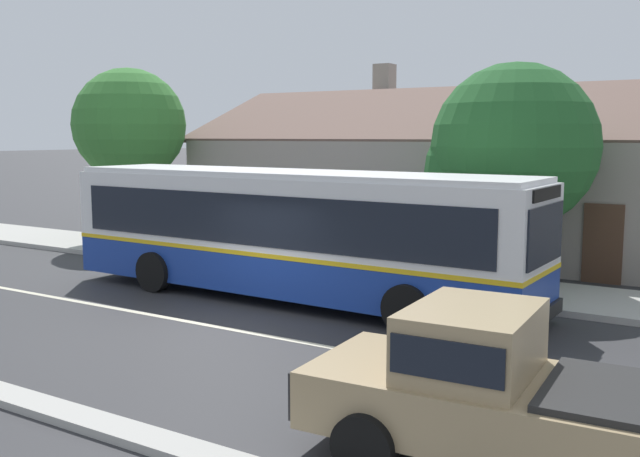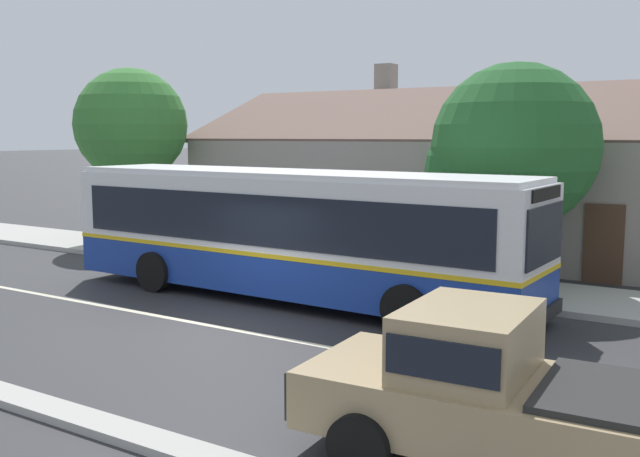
# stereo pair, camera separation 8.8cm
# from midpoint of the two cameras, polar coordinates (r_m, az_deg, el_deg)

# --- Properties ---
(ground_plane) EXTENTS (300.00, 300.00, 0.00)m
(ground_plane) POSITION_cam_midpoint_polar(r_m,az_deg,el_deg) (14.72, -8.13, -7.85)
(ground_plane) COLOR #2D2D30
(sidewalk_far) EXTENTS (60.00, 3.00, 0.15)m
(sidewalk_far) POSITION_cam_midpoint_polar(r_m,az_deg,el_deg) (19.56, 3.22, -3.73)
(sidewalk_far) COLOR #ADAAA3
(sidewalk_far) RESTS_ON ground
(curb_near) EXTENTS (60.00, 0.50, 0.12)m
(curb_near) POSITION_cam_midpoint_polar(r_m,az_deg,el_deg) (11.65, -23.63, -12.28)
(curb_near) COLOR #ADAAA3
(curb_near) RESTS_ON ground
(lane_divider_stripe) EXTENTS (60.00, 0.16, 0.01)m
(lane_divider_stripe) POSITION_cam_midpoint_polar(r_m,az_deg,el_deg) (14.72, -8.13, -7.84)
(lane_divider_stripe) COLOR beige
(lane_divider_stripe) RESTS_ON ground
(community_building) EXTENTS (22.82, 10.06, 6.63)m
(community_building) POSITION_cam_midpoint_polar(r_m,az_deg,el_deg) (25.53, 16.30, 2.90)
(community_building) COLOR gray
(community_building) RESTS_ON ground
(transit_bus) EXTENTS (12.08, 3.00, 3.04)m
(transit_bus) POSITION_cam_midpoint_polar(r_m,az_deg,el_deg) (16.82, -2.53, -0.16)
(transit_bus) COLOR navy
(transit_bus) RESTS_ON ground
(pickup_truck_tan) EXTENTS (5.34, 2.47, 1.88)m
(pickup_truck_tan) POSITION_cam_midpoint_polar(r_m,az_deg,el_deg) (8.69, 15.07, -12.59)
(pickup_truck_tan) COLOR tan
(pickup_truck_tan) RESTS_ON ground
(bench_by_building) EXTENTS (1.76, 0.51, 0.94)m
(bench_by_building) POSITION_cam_midpoint_polar(r_m,az_deg,el_deg) (22.84, -9.99, -0.94)
(bench_by_building) COLOR #4C4C4C
(bench_by_building) RESTS_ON sidewalk_far
(bench_down_street) EXTENTS (1.67, 0.51, 0.94)m
(bench_down_street) POSITION_cam_midpoint_polar(r_m,az_deg,el_deg) (19.94, -0.62, -2.06)
(bench_down_street) COLOR #4C4C4C
(bench_down_street) RESTS_ON sidewalk_far
(street_tree_primary) EXTENTS (4.38, 4.22, 5.70)m
(street_tree_primary) POSITION_cam_midpoint_polar(r_m,az_deg,el_deg) (18.77, 14.50, 5.79)
(street_tree_primary) COLOR #4C3828
(street_tree_primary) RESTS_ON ground
(street_tree_secondary) EXTENTS (3.97, 3.97, 6.22)m
(street_tree_secondary) POSITION_cam_midpoint_polar(r_m,az_deg,el_deg) (26.34, -15.18, 7.78)
(street_tree_secondary) COLOR #4C3828
(street_tree_secondary) RESTS_ON ground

